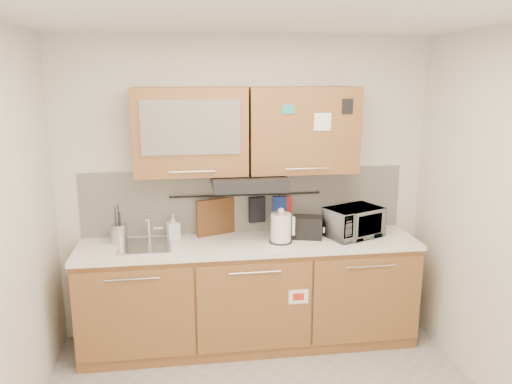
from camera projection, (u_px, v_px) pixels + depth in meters
name	position (u px, v px, depth m)	size (l,w,h in m)	color
ceiling	(278.00, 11.00, 2.61)	(3.20, 3.20, 0.00)	white
wall_back	(245.00, 189.00, 4.36)	(3.20, 3.20, 0.00)	silver
base_cabinet	(250.00, 299.00, 4.26)	(2.80, 0.64, 0.88)	brown
countertop	(250.00, 244.00, 4.15)	(2.82, 0.62, 0.04)	white
backsplash	(245.00, 201.00, 4.37)	(2.80, 0.02, 0.56)	silver
upper_cabinets	(247.00, 131.00, 4.06)	(1.82, 0.37, 0.70)	brown
range_hood	(249.00, 182.00, 4.09)	(0.60, 0.46, 0.10)	black
sink	(146.00, 245.00, 4.05)	(0.42, 0.40, 0.26)	silver
utensil_rail	(246.00, 195.00, 4.32)	(0.02, 0.02, 1.30)	black
utensil_crock	(119.00, 234.00, 4.09)	(0.14, 0.14, 0.33)	#AEAEB3
kettle	(281.00, 229.00, 4.11)	(0.21, 0.19, 0.30)	white
toaster	(307.00, 227.00, 4.22)	(0.28, 0.21, 0.19)	black
microwave	(353.00, 222.00, 4.26)	(0.46, 0.31, 0.25)	#999999
soap_bottle	(173.00, 226.00, 4.20)	(0.10, 0.10, 0.22)	#999999
cutting_board	(218.00, 225.00, 4.33)	(0.39, 0.03, 0.48)	brown
oven_mitt	(280.00, 208.00, 4.37)	(0.12, 0.03, 0.20)	navy
dark_pouch	(257.00, 210.00, 4.35)	(0.14, 0.04, 0.22)	black
pot_holder	(284.00, 205.00, 4.37)	(0.13, 0.02, 0.15)	red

